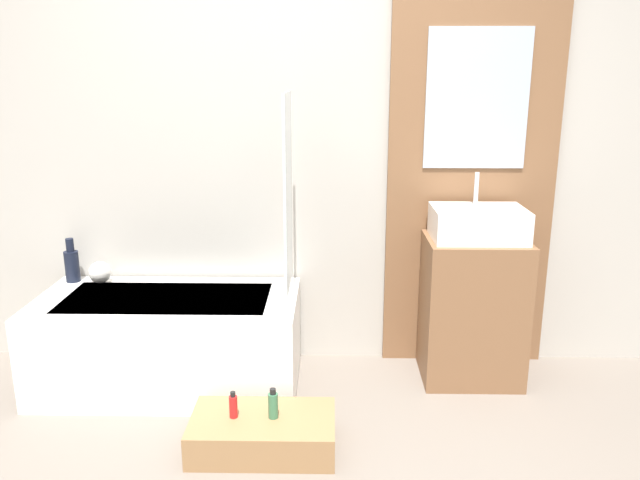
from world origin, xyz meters
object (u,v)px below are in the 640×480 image
at_px(sink, 478,223).
at_px(wooden_step_bench, 263,433).
at_px(bottle_soap_primary, 233,406).
at_px(vase_round_light, 100,272).
at_px(bathtub, 170,341).
at_px(bottle_soap_secondary, 273,405).
at_px(vase_tall_dark, 72,264).

bearing_deg(sink, wooden_step_bench, -146.26).
bearing_deg(bottle_soap_primary, vase_round_light, 136.18).
distance_m(wooden_step_bench, bottle_soap_primary, 0.19).
bearing_deg(bathtub, vase_round_light, 151.74).
height_order(bathtub, bottle_soap_secondary, bathtub).
bearing_deg(vase_round_light, sink, -3.23).
relative_size(bathtub, vase_tall_dark, 5.46).
height_order(bathtub, vase_round_light, vase_round_light).
relative_size(vase_tall_dark, vase_round_light, 2.04).
height_order(bathtub, sink, sink).
bearing_deg(vase_round_light, bottle_soap_primary, -43.82).
bearing_deg(wooden_step_bench, vase_round_light, 140.13).
relative_size(bathtub, bottle_soap_secondary, 9.69).
height_order(sink, vase_tall_dark, sink).
bearing_deg(vase_round_light, vase_tall_dark, 172.30).
distance_m(bathtub, vase_round_light, 0.59).
xyz_separation_m(sink, vase_tall_dark, (-2.26, 0.14, -0.28)).
bearing_deg(sink, vase_tall_dark, 176.44).
xyz_separation_m(wooden_step_bench, vase_tall_dark, (-1.17, 0.87, 0.53)).
distance_m(bathtub, vase_tall_dark, 0.75).
relative_size(wooden_step_bench, bottle_soap_secondary, 4.57).
bearing_deg(wooden_step_bench, bottle_soap_secondary, 0.00).
distance_m(wooden_step_bench, bottle_soap_secondary, 0.15).
bearing_deg(vase_tall_dark, vase_round_light, -7.70).
xyz_separation_m(sink, bottle_soap_primary, (-1.22, -0.72, -0.68)).
relative_size(sink, bottle_soap_primary, 3.85).
height_order(wooden_step_bench, vase_tall_dark, vase_tall_dark).
height_order(bottle_soap_primary, bottle_soap_secondary, bottle_soap_secondary).
xyz_separation_m(vase_round_light, bottle_soap_primary, (0.88, -0.84, -0.35)).
bearing_deg(vase_round_light, wooden_step_bench, -39.87).
bearing_deg(bottle_soap_primary, sink, 30.80).
bearing_deg(bathtub, bottle_soap_primary, -54.07).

